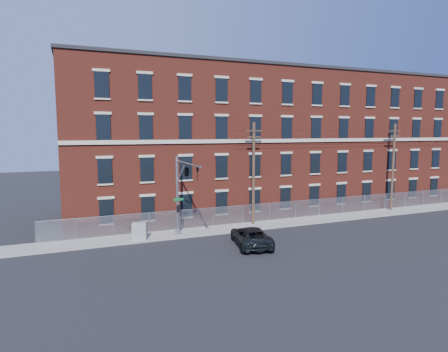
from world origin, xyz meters
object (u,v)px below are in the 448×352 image
utility_pole_near (254,172)px  utility_cabinet (139,231)px  traffic_signal_mast (184,179)px  pickup_truck (251,236)px

utility_pole_near → utility_cabinet: utility_pole_near is taller
traffic_signal_mast → pickup_truck: traffic_signal_mast is taller
utility_cabinet → traffic_signal_mast: bearing=-12.6°
pickup_truck → utility_cabinet: utility_cabinet is taller
traffic_signal_mast → utility_cabinet: size_ratio=4.75×
traffic_signal_mast → utility_pole_near: utility_pole_near is taller
utility_pole_near → pickup_truck: 8.29m
utility_pole_near → utility_cabinet: bearing=-173.0°
utility_pole_near → pickup_truck: (-3.24, -6.11, -4.56)m
traffic_signal_mast → utility_pole_near: (8.00, 3.42, -0.05)m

